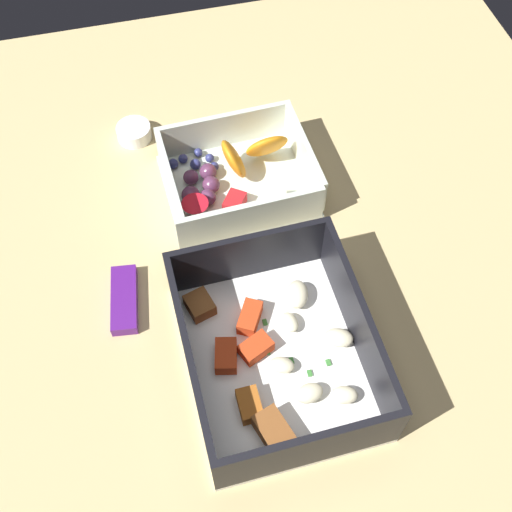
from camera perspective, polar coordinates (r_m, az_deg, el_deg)
table_surface at (r=65.36cm, az=0.11°, el=-0.21°), size 80.00×80.00×2.00cm
pasta_container at (r=56.94cm, az=1.71°, el=-8.49°), size 19.70×15.99×6.68cm
fruit_bowl at (r=68.21cm, az=-1.78°, el=7.06°), size 13.60×15.57×5.49cm
candy_bar at (r=62.29cm, az=-11.62°, el=-3.82°), size 7.25×3.30×1.20cm
paper_cup_liner at (r=75.21cm, az=-10.78°, el=10.75°), size 3.87×3.87×1.65cm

